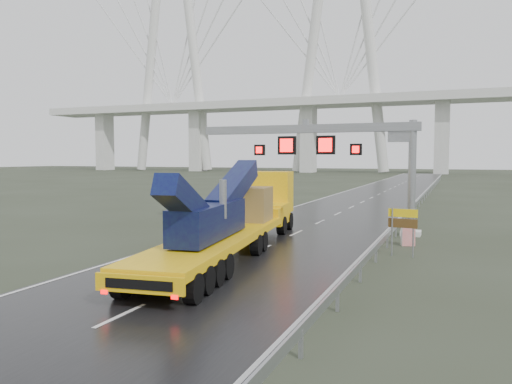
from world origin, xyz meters
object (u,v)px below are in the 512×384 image
at_px(sign_gantry, 336,146).
at_px(heavy_haul_truck, 242,214).
at_px(striped_barrier, 408,235).
at_px(exit_sign_pair, 403,223).

xyz_separation_m(sign_gantry, heavy_haul_truck, (-3.36, -7.73, -3.77)).
distance_m(heavy_haul_truck, striped_barrier, 9.27).
bearing_deg(sign_gantry, exit_sign_pair, -55.16).
height_order(sign_gantry, striped_barrier, sign_gantry).
height_order(sign_gantry, heavy_haul_truck, sign_gantry).
bearing_deg(exit_sign_pair, heavy_haul_truck, -170.92).
xyz_separation_m(exit_sign_pair, striped_barrier, (-0.03, 3.33, -1.09)).
bearing_deg(sign_gantry, heavy_haul_truck, -113.51).
xyz_separation_m(sign_gantry, striped_barrier, (4.97, -3.85, -5.01)).
height_order(heavy_haul_truck, exit_sign_pair, heavy_haul_truck).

